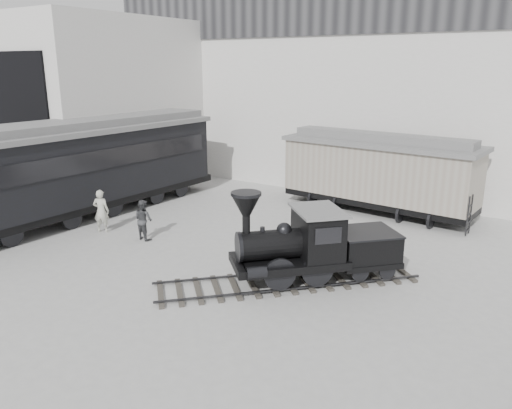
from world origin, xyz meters
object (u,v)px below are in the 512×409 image
Objects in this scene: locomotive at (308,249)px; passenger_coach at (84,167)px; visitor_a at (101,211)px; visitor_b at (143,220)px; boxcar at (379,171)px.

passenger_coach is at bearing -140.72° from locomotive.
locomotive is 4.06× the size of visitor_a.
locomotive is 0.48× the size of passenger_coach.
visitor_a is at bearing 14.63° from visitor_b.
passenger_coach is 3.07m from visitor_a.
visitor_a is at bearing -134.26° from locomotive.
passenger_coach reaches higher than visitor_b.
locomotive is at bearing -2.12° from passenger_coach.
passenger_coach is 9.40× the size of visitor_b.
visitor_b is at bearing 161.73° from visitor_a.
visitor_a reaches higher than visitor_b.
visitor_b is (4.53, -1.00, -1.40)m from passenger_coach.
boxcar is (-0.83, 8.69, 0.83)m from locomotive.
passenger_coach is at bearing -139.78° from boxcar.
boxcar reaches higher than visitor_b.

